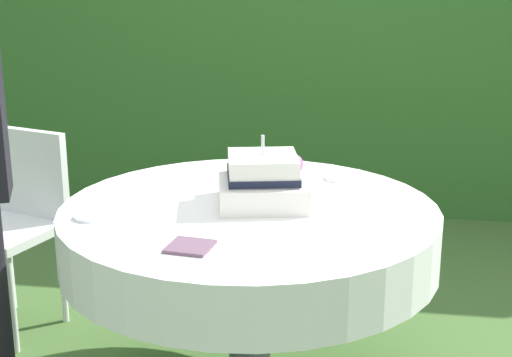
{
  "coord_description": "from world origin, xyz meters",
  "views": [
    {
      "loc": [
        0.42,
        -2.51,
        1.62
      ],
      "look_at": [
        0.02,
        0.02,
        0.87
      ],
      "focal_mm": 53.12,
      "sensor_mm": 36.0,
      "label": 1
    }
  ],
  "objects_px": {
    "serving_plate_far": "(90,216)",
    "napkin_stack": "(190,247)",
    "garden_chair": "(17,211)",
    "wedding_cake": "(264,181)",
    "serving_plate_near": "(338,178)",
    "cake_table": "(249,237)"
  },
  "relations": [
    {
      "from": "wedding_cake",
      "to": "serving_plate_near",
      "type": "xyz_separation_m",
      "value": [
        0.25,
        0.35,
        -0.08
      ]
    },
    {
      "from": "serving_plate_near",
      "to": "serving_plate_far",
      "type": "relative_size",
      "value": 0.99
    },
    {
      "from": "wedding_cake",
      "to": "napkin_stack",
      "type": "height_order",
      "value": "wedding_cake"
    },
    {
      "from": "wedding_cake",
      "to": "cake_table",
      "type": "bearing_deg",
      "value": -132.63
    },
    {
      "from": "serving_plate_far",
      "to": "napkin_stack",
      "type": "xyz_separation_m",
      "value": [
        0.4,
        -0.22,
        -0.0
      ]
    },
    {
      "from": "cake_table",
      "to": "napkin_stack",
      "type": "distance_m",
      "value": 0.45
    },
    {
      "from": "garden_chair",
      "to": "serving_plate_near",
      "type": "bearing_deg",
      "value": -3.18
    },
    {
      "from": "serving_plate_near",
      "to": "wedding_cake",
      "type": "bearing_deg",
      "value": -125.37
    },
    {
      "from": "garden_chair",
      "to": "napkin_stack",
      "type": "bearing_deg",
      "value": -41.54
    },
    {
      "from": "cake_table",
      "to": "serving_plate_near",
      "type": "height_order",
      "value": "serving_plate_near"
    },
    {
      "from": "napkin_stack",
      "to": "garden_chair",
      "type": "xyz_separation_m",
      "value": [
        -1.01,
        0.9,
        -0.24
      ]
    },
    {
      "from": "cake_table",
      "to": "serving_plate_near",
      "type": "bearing_deg",
      "value": 53.68
    },
    {
      "from": "serving_plate_near",
      "to": "serving_plate_far",
      "type": "height_order",
      "value": "same"
    },
    {
      "from": "wedding_cake",
      "to": "napkin_stack",
      "type": "distance_m",
      "value": 0.5
    },
    {
      "from": "cake_table",
      "to": "wedding_cake",
      "type": "height_order",
      "value": "wedding_cake"
    },
    {
      "from": "cake_table",
      "to": "garden_chair",
      "type": "distance_m",
      "value": 1.23
    },
    {
      "from": "wedding_cake",
      "to": "garden_chair",
      "type": "xyz_separation_m",
      "value": [
        -1.17,
        0.43,
        -0.32
      ]
    },
    {
      "from": "serving_plate_near",
      "to": "serving_plate_far",
      "type": "bearing_deg",
      "value": -143.38
    },
    {
      "from": "serving_plate_near",
      "to": "napkin_stack",
      "type": "height_order",
      "value": "same"
    },
    {
      "from": "serving_plate_near",
      "to": "napkin_stack",
      "type": "bearing_deg",
      "value": -116.51
    },
    {
      "from": "napkin_stack",
      "to": "garden_chair",
      "type": "distance_m",
      "value": 1.37
    },
    {
      "from": "serving_plate_far",
      "to": "napkin_stack",
      "type": "distance_m",
      "value": 0.45
    }
  ]
}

